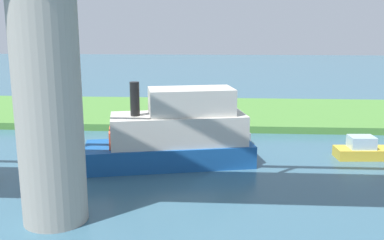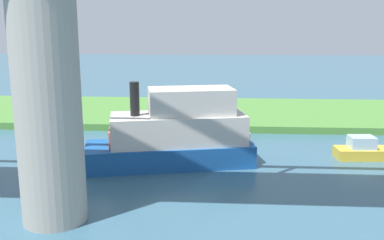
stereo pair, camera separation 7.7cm
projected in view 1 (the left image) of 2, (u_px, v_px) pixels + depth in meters
name	position (u px, v px, depth m)	size (l,w,h in m)	color
ground_plane	(172.00, 132.00, 31.41)	(160.00, 160.00, 0.00)	#386075
grassy_bank	(179.00, 112.00, 37.20)	(80.00, 12.00, 0.50)	#4C8438
bridge_pylon	(47.00, 83.00, 16.24)	(2.47, 2.47, 10.83)	#9E998E
person_on_bank	(134.00, 108.00, 33.79)	(0.51, 0.51, 1.39)	#2D334C
mooring_post	(221.00, 115.00, 32.88)	(0.20, 0.20, 0.79)	brown
skiff_small	(175.00, 134.00, 23.89)	(9.40, 4.86, 4.58)	#195199
riverboat_paddlewheel	(207.00, 135.00, 28.28)	(5.22, 2.95, 1.65)	#99999E
pontoon_yellow	(368.00, 150.00, 25.26)	(3.96, 1.63, 1.29)	gold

